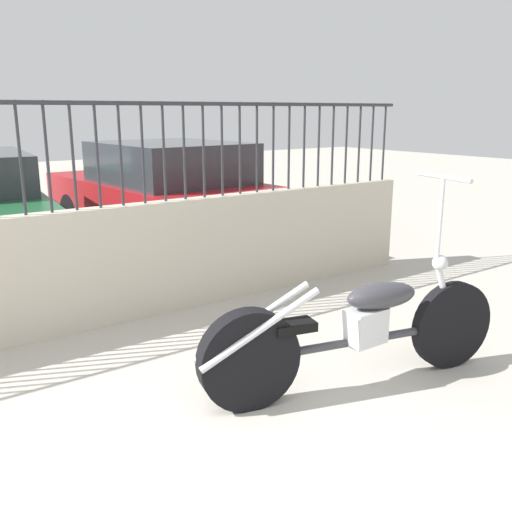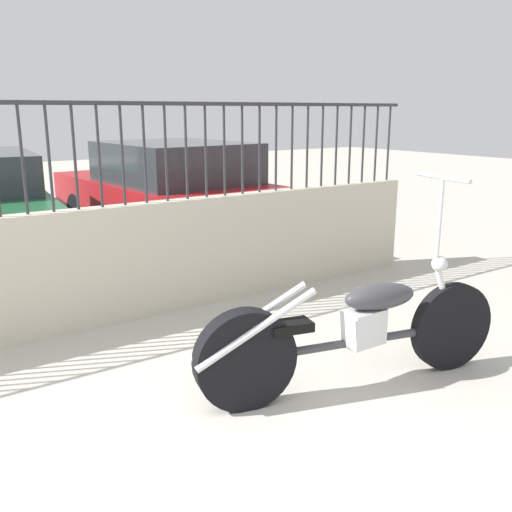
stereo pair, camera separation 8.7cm
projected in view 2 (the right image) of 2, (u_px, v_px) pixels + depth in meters
The scene contains 3 objects.
low_wall at pixel (8, 281), 4.51m from camera, with size 8.70×0.18×1.03m.
motorcycle_dark_grey at pixel (341, 334), 3.76m from camera, with size 2.21×0.75×1.42m.
car_red at pixel (171, 194), 7.83m from camera, with size 2.03×4.18×1.42m.
Camera 2 is at (-0.81, -1.72, 1.83)m, focal length 40.00 mm.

